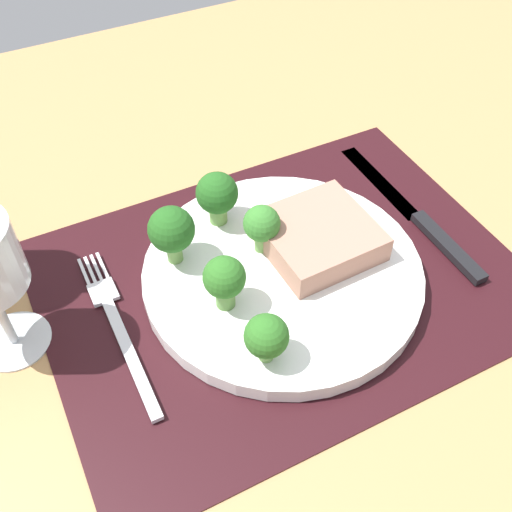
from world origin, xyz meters
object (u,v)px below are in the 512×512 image
knife (420,219)px  fork (118,327)px  steak (318,236)px  plate (282,273)px

knife → fork: bearing=175.0°
fork → knife: knife is taller
steak → plate: bearing=-167.6°
plate → steak: 4.81cm
fork → plate: bearing=-4.3°
fork → knife: 31.85cm
fork → knife: (31.83, -0.89, 0.05)cm
plate → steak: bearing=12.4°
plate → steak: (4.21, 0.92, 2.15)cm
plate → steak: size_ratio=2.62×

